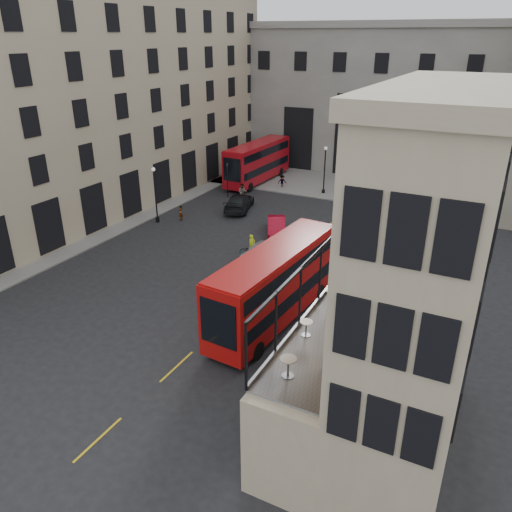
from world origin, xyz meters
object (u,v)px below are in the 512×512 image
at_px(bicycle, 251,251).
at_px(pedestrian_b, 282,182).
at_px(pedestrian_e, 181,213).
at_px(cafe_chair_d, 365,303).
at_px(cafe_table_near, 288,364).
at_px(bus_near, 275,281).
at_px(pedestrian_d, 431,192).
at_px(traffic_light_near, 285,251).
at_px(traffic_light_far, 227,176).
at_px(cyclist, 252,245).
at_px(street_lamp_b, 324,173).
at_px(car_b, 276,226).
at_px(cafe_chair_c, 362,325).
at_px(pedestrian_c, 363,188).
at_px(car_c, 239,202).
at_px(bus_far, 258,160).
at_px(cafe_table_mid, 306,326).
at_px(car_a, 260,251).
at_px(pedestrian_a, 242,192).
at_px(street_lamp_a, 156,198).
at_px(cafe_table_far, 333,296).
at_px(cafe_chair_a, 328,367).
at_px(cafe_chair_b, 343,337).

relative_size(bicycle, pedestrian_b, 1.17).
height_order(pedestrian_e, cafe_chair_d, cafe_chair_d).
bearing_deg(bicycle, cafe_table_near, -160.37).
height_order(bus_near, pedestrian_d, bus_near).
distance_m(traffic_light_near, traffic_light_far, 21.26).
height_order(cyclist, cafe_table_near, cafe_table_near).
distance_m(street_lamp_b, cafe_table_near, 39.51).
bearing_deg(car_b, traffic_light_far, 115.29).
xyz_separation_m(cafe_table_near, cafe_chair_c, (1.61, 4.44, -0.26)).
bearing_deg(pedestrian_c, car_c, 30.49).
bearing_deg(bicycle, pedestrian_c, -21.56).
height_order(car_b, pedestrian_c, pedestrian_c).
bearing_deg(cafe_chair_c, bus_far, 123.34).
bearing_deg(cafe_table_mid, bicycle, 125.02).
relative_size(bicycle, cafe_chair_d, 2.15).
bearing_deg(street_lamp_b, cafe_chair_c, -67.62).
distance_m(bus_far, pedestrian_c, 13.21).
distance_m(car_a, car_c, 12.27).
distance_m(car_c, cafe_chair_c, 30.98).
bearing_deg(cafe_table_near, bus_far, 118.40).
bearing_deg(cafe_table_mid, pedestrian_a, 123.22).
distance_m(traffic_light_near, cafe_table_mid, 14.46).
bearing_deg(car_b, cafe_chair_c, -81.87).
distance_m(street_lamp_a, cafe_table_far, 27.71).
bearing_deg(cafe_chair_c, cafe_table_far, 141.93).
bearing_deg(street_lamp_b, cafe_chair_a, -70.03).
bearing_deg(traffic_light_far, cafe_table_far, -51.01).
bearing_deg(traffic_light_near, cafe_chair_c, -52.14).
height_order(bus_near, cafe_table_far, cafe_table_far).
bearing_deg(cafe_chair_d, cyclist, 135.34).
bearing_deg(car_c, street_lamp_b, -137.51).
bearing_deg(cafe_chair_b, bicycle, 129.24).
distance_m(car_b, cafe_chair_a, 26.61).
bearing_deg(cafe_table_mid, pedestrian_e, 136.21).
relative_size(car_c, cafe_chair_c, 6.09).
distance_m(pedestrian_b, cafe_chair_a, 41.11).
distance_m(traffic_light_far, bus_far, 7.15).
height_order(bus_near, pedestrian_c, bus_near).
height_order(pedestrian_e, cafe_chair_c, cafe_chair_c).
xyz_separation_m(bicycle, pedestrian_a, (-7.76, 12.93, 0.44)).
bearing_deg(pedestrian_a, traffic_light_near, -74.07).
distance_m(cafe_table_near, cafe_table_mid, 2.97).
relative_size(bicycle, cafe_chair_a, 2.32).
distance_m(cyclist, pedestrian_b, 19.54).
height_order(traffic_light_far, cafe_chair_b, cafe_chair_b).
bearing_deg(bicycle, cafe_table_far, -150.49).
xyz_separation_m(traffic_light_near, cafe_chair_b, (8.16, -12.34, 2.40)).
distance_m(bicycle, cafe_chair_a, 21.93).
height_order(bus_far, pedestrian_a, bus_far).
bearing_deg(cafe_chair_d, cafe_table_mid, -114.17).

